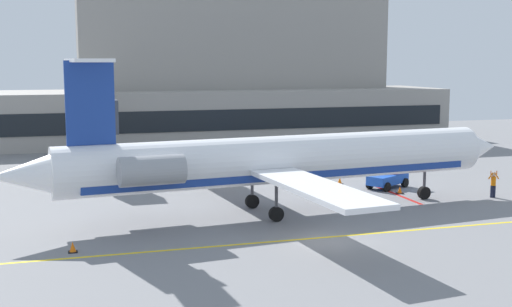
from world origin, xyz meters
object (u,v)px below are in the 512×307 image
(regional_jet, at_px, (276,160))
(pushback_tractor, at_px, (130,164))
(marshaller, at_px, (493,184))
(baggage_tug, at_px, (390,174))

(regional_jet, xyz_separation_m, pushback_tractor, (-7.47, 17.06, -2.46))
(pushback_tractor, relative_size, marshaller, 2.01)
(baggage_tug, distance_m, pushback_tractor, 21.76)
(baggage_tug, xyz_separation_m, marshaller, (5.21, -5.44, -0.04))
(regional_jet, relative_size, baggage_tug, 9.00)
(regional_jet, bearing_deg, pushback_tractor, 113.65)
(marshaller, bearing_deg, baggage_tug, 133.76)
(regional_jet, relative_size, marshaller, 17.90)
(regional_jet, relative_size, pushback_tractor, 8.92)
(regional_jet, xyz_separation_m, marshaller, (16.29, 0.24, -2.44))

